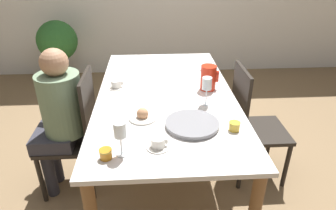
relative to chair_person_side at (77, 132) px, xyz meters
The scene contains 15 objects.
ground_plane 0.85m from the chair_person_side, ahead, with size 20.00×20.00×0.00m, color #7F6647.
dining_table 0.71m from the chair_person_side, ahead, with size 1.02×1.87×0.77m.
chair_person_side is the anchor object (origin of this frame).
chair_opposite 1.38m from the chair_person_side, ahead, with size 0.42×0.42×0.97m.
person_seated 0.21m from the chair_person_side, 163.46° to the right, with size 0.39×0.41×1.17m.
red_pitcher 1.09m from the chair_person_side, ahead, with size 0.14×0.12×0.19m.
wine_glass_water 1.05m from the chair_person_side, ahead, with size 0.07×0.07×0.20m.
wine_glass_juice 0.88m from the chair_person_side, 57.82° to the right, with size 0.07×0.07×0.20m.
teacup_near_person 0.90m from the chair_person_side, 44.69° to the right, with size 0.14×0.14×0.06m.
teacup_across 0.47m from the chair_person_side, 34.04° to the left, with size 0.14×0.14×0.06m.
serving_tray 0.96m from the chair_person_side, 25.71° to the right, with size 0.33×0.33×0.03m.
bread_plate 0.66m from the chair_person_side, 28.66° to the right, with size 0.18×0.18×0.08m.
jam_jar_amber 0.82m from the chair_person_side, 64.06° to the right, with size 0.07×0.07×0.05m.
jam_jar_red 1.20m from the chair_person_side, 23.04° to the right, with size 0.07×0.07×0.05m.
potted_plant 2.19m from the chair_person_side, 107.73° to the left, with size 0.54×0.54×0.90m.
Camera 1 is at (-0.11, -2.04, 1.76)m, focal length 32.00 mm.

